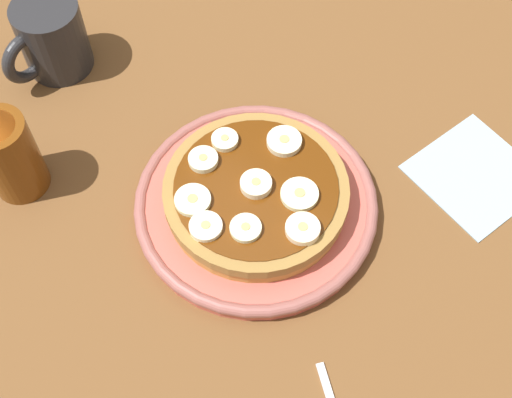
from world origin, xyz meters
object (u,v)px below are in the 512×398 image
at_px(plate, 256,204).
at_px(banana_slice_4, 225,140).
at_px(pancake_stack, 255,197).
at_px(syrup_bottle, 6,150).
at_px(banana_slice_0, 253,187).
at_px(coffee_mug, 50,38).
at_px(banana_slice_3, 299,195).
at_px(banana_slice_7, 206,227).
at_px(banana_slice_8, 193,200).
at_px(banana_slice_6, 203,160).
at_px(banana_slice_2, 284,142).
at_px(banana_slice_1, 303,229).
at_px(banana_slice_5, 246,228).
at_px(napkin, 476,174).

xyz_separation_m(plate, banana_slice_4, (-0.02, -0.06, 0.04)).
distance_m(pancake_stack, syrup_bottle, 0.24).
relative_size(banana_slice_0, coffee_mug, 0.29).
height_order(banana_slice_4, coffee_mug, coffee_mug).
distance_m(banana_slice_0, banana_slice_3, 0.04).
xyz_separation_m(pancake_stack, banana_slice_7, (0.06, -0.01, 0.02)).
relative_size(banana_slice_8, coffee_mug, 0.32).
relative_size(banana_slice_6, banana_slice_8, 0.85).
relative_size(plate, syrup_bottle, 1.88).
bearing_deg(banana_slice_2, banana_slice_7, 0.68).
xyz_separation_m(banana_slice_1, banana_slice_2, (-0.07, -0.07, -0.00)).
relative_size(banana_slice_5, napkin, 0.26).
height_order(plate, banana_slice_5, banana_slice_5).
relative_size(banana_slice_6, banana_slice_7, 0.94).
bearing_deg(syrup_bottle, plate, 120.47).
relative_size(pancake_stack, banana_slice_7, 5.82).
distance_m(plate, banana_slice_7, 0.07).
relative_size(banana_slice_0, banana_slice_5, 1.03).
relative_size(coffee_mug, napkin, 0.94).
bearing_deg(coffee_mug, banana_slice_2, 99.15).
bearing_deg(banana_slice_2, banana_slice_8, -13.85).
bearing_deg(banana_slice_7, plate, 172.81).
bearing_deg(napkin, plate, -41.08).
bearing_deg(banana_slice_5, banana_slice_7, -54.30).
xyz_separation_m(banana_slice_3, banana_slice_6, (0.03, -0.09, 0.00)).
relative_size(banana_slice_5, syrup_bottle, 0.23).
xyz_separation_m(pancake_stack, banana_slice_2, (-0.06, -0.01, 0.02)).
bearing_deg(banana_slice_2, syrup_bottle, -48.04).
height_order(banana_slice_3, napkin, banana_slice_3).
height_order(plate, banana_slice_6, banana_slice_6).
xyz_separation_m(banana_slice_0, banana_slice_8, (0.05, -0.03, -0.00)).
xyz_separation_m(banana_slice_7, syrup_bottle, (0.06, -0.20, 0.01)).
bearing_deg(banana_slice_1, banana_slice_8, -68.35).
distance_m(banana_slice_5, banana_slice_7, 0.04).
height_order(banana_slice_1, banana_slice_4, banana_slice_1).
bearing_deg(banana_slice_1, banana_slice_3, -139.01).
xyz_separation_m(pancake_stack, banana_slice_8, (0.04, -0.04, 0.02)).
height_order(banana_slice_2, banana_slice_3, banana_slice_2).
height_order(pancake_stack, coffee_mug, coffee_mug).
bearing_deg(banana_slice_2, napkin, 126.15).
bearing_deg(banana_slice_3, pancake_stack, -60.39).
bearing_deg(napkin, syrup_bottle, -50.52).
relative_size(banana_slice_0, banana_slice_6, 1.04).
distance_m(banana_slice_1, banana_slice_7, 0.09).
relative_size(pancake_stack, napkin, 1.59).
xyz_separation_m(plate, pancake_stack, (0.00, 0.00, 0.02)).
distance_m(pancake_stack, banana_slice_5, 0.04).
relative_size(plate, banana_slice_6, 8.27).
bearing_deg(banana_slice_3, banana_slice_1, 40.99).
distance_m(plate, banana_slice_6, 0.07).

